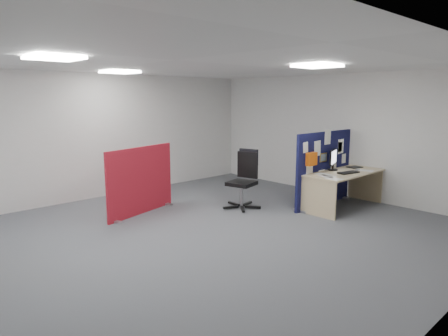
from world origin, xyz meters
TOP-DOWN VIEW (x-y plane):
  - floor at (0.00, 0.00)m, footprint 9.00×9.00m
  - ceiling at (0.00, 0.00)m, footprint 9.00×7.00m
  - wall_back at (0.00, 3.50)m, footprint 9.00×0.02m
  - wall_front at (0.00, -3.50)m, footprint 9.00×0.02m
  - wall_right at (4.50, 0.00)m, footprint 0.02×7.00m
  - ceiling_lights at (0.33, 0.67)m, footprint 4.10×4.10m
  - navy_divider at (3.46, -0.27)m, footprint 1.83×0.30m
  - main_desk at (3.58, -0.62)m, footprint 1.83×0.81m
  - monitor_main at (3.58, -0.40)m, footprint 0.46×0.20m
  - keyboard at (3.52, -0.79)m, footprint 0.48×0.26m
  - mouse at (3.92, -0.76)m, footprint 0.11×0.08m
  - paper_tray at (4.20, -0.54)m, footprint 0.32×0.27m
  - red_divider at (0.43, 1.76)m, footprint 1.65×0.50m
  - office_chair at (2.18, 0.73)m, footprint 0.76×0.74m
  - desk_papers at (3.21, -0.74)m, footprint 1.45×0.69m

SIDE VIEW (x-z plane):
  - floor at x=0.00m, z-range 0.00..0.00m
  - main_desk at x=3.58m, z-range 0.20..0.93m
  - red_divider at x=0.43m, z-range -0.01..1.26m
  - office_chair at x=2.18m, z-range 0.08..1.22m
  - desk_papers at x=3.21m, z-range 0.73..0.73m
  - paper_tray at x=4.20m, z-range 0.73..0.74m
  - keyboard at x=3.52m, z-range 0.73..0.75m
  - mouse at x=3.92m, z-range 0.73..0.76m
  - navy_divider at x=3.46m, z-range -0.02..1.54m
  - monitor_main at x=3.58m, z-range 0.75..1.17m
  - wall_back at x=0.00m, z-range 0.00..2.70m
  - wall_front at x=0.00m, z-range 0.00..2.70m
  - wall_right at x=4.50m, z-range 0.00..2.70m
  - ceiling_lights at x=0.33m, z-range 2.65..2.69m
  - ceiling at x=0.00m, z-range 2.69..2.71m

